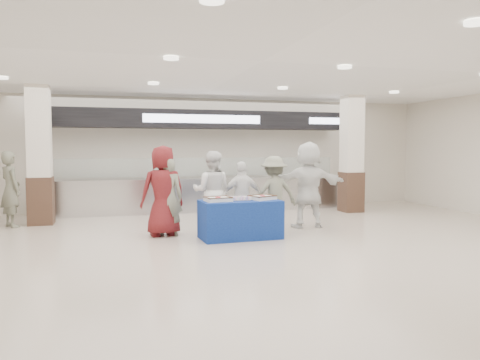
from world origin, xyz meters
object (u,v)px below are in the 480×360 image
object	(u,v)px
sheet_cake_right	(262,197)
soldier_a	(168,197)
sheet_cake_left	(218,199)
soldier_b	(274,193)
chef_tall	(212,191)
civilian_maroon	(163,191)
cupcake_tray	(238,198)
chef_short	(242,197)
civilian_white	(308,185)
soldier_bg	(11,189)
display_table	(240,219)

from	to	relation	value
sheet_cake_right	soldier_a	world-z (taller)	soldier_a
sheet_cake_left	soldier_b	bearing A→B (deg)	27.69
soldier_a	chef_tall	size ratio (longest dim) A/B	0.92
soldier_a	civilian_maroon	bearing A→B (deg)	-7.00
cupcake_tray	chef_short	bearing A→B (deg)	66.86
chef_tall	civilian_white	distance (m)	2.17
sheet_cake_right	soldier_bg	xyz separation A→B (m)	(-5.05, 2.63, 0.05)
sheet_cake_right	cupcake_tray	size ratio (longest dim) A/B	1.30
chef_tall	chef_short	xyz separation A→B (m)	(0.59, -0.29, -0.11)
chef_short	civilian_maroon	bearing A→B (deg)	-2.32
soldier_bg	sheet_cake_left	bearing A→B (deg)	-156.94
civilian_white	soldier_bg	world-z (taller)	civilian_white
civilian_maroon	civilian_white	world-z (taller)	civilian_white
sheet_cake_left	soldier_bg	xyz separation A→B (m)	(-4.14, 2.70, 0.05)
soldier_bg	display_table	bearing A→B (deg)	-153.90
soldier_b	soldier_bg	distance (m)	5.88
chef_short	soldier_b	xyz separation A→B (m)	(0.73, 0.06, 0.05)
chef_tall	soldier_bg	xyz separation A→B (m)	(-4.22, 1.73, -0.00)
sheet_cake_left	soldier_b	xyz separation A→B (m)	(1.40, 0.74, -0.00)
chef_tall	soldier_b	size ratio (longest dim) A/B	1.07
display_table	soldier_bg	xyz separation A→B (m)	(-4.59, 2.66, 0.48)
sheet_cake_right	soldier_bg	size ratio (longest dim) A/B	0.34
cupcake_tray	soldier_bg	distance (m)	5.26
sheet_cake_left	soldier_a	world-z (taller)	soldier_a
sheet_cake_left	soldier_bg	world-z (taller)	soldier_bg
display_table	civilian_white	bearing A→B (deg)	21.80
civilian_maroon	soldier_a	bearing A→B (deg)	152.83
soldier_a	soldier_bg	bearing A→B (deg)	-20.68
display_table	chef_short	distance (m)	0.77
cupcake_tray	display_table	bearing A→B (deg)	-55.75
soldier_bg	chef_tall	bearing A→B (deg)	-146.07
sheet_cake_left	chef_tall	bearing A→B (deg)	84.83
soldier_bg	soldier_b	bearing A→B (deg)	-143.32
civilian_white	sheet_cake_left	bearing A→B (deg)	27.17
sheet_cake_left	soldier_b	distance (m)	1.58
cupcake_tray	civilian_maroon	bearing A→B (deg)	155.75
sheet_cake_left	civilian_maroon	world-z (taller)	civilian_maroon
display_table	soldier_bg	distance (m)	5.32
display_table	civilian_maroon	world-z (taller)	civilian_maroon
display_table	soldier_a	distance (m)	1.53
display_table	chef_tall	bearing A→B (deg)	108.91
soldier_bg	cupcake_tray	bearing A→B (deg)	-153.65
chef_tall	display_table	bearing A→B (deg)	130.69
sheet_cake_right	chef_tall	distance (m)	1.23
cupcake_tray	civilian_white	world-z (taller)	civilian_white
civilian_maroon	civilian_white	size ratio (longest dim) A/B	0.95
display_table	soldier_a	world-z (taller)	soldier_a
sheet_cake_left	chef_short	size ratio (longest dim) A/B	0.35
display_table	soldier_a	xyz separation A→B (m)	(-1.32, 0.64, 0.41)
sheet_cake_right	civilian_maroon	distance (m)	1.99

